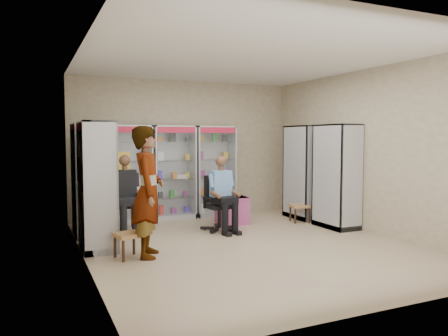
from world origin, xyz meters
name	(u,v)px	position (x,y,z in m)	size (l,w,h in m)	color
floor	(245,245)	(0.00, 0.00, 0.00)	(6.00, 6.00, 0.00)	tan
room_shell	(246,124)	(0.00, 0.00, 1.97)	(5.02, 6.02, 3.01)	#C2B090
cabinet_back_left	(129,174)	(-1.30, 2.73, 1.00)	(0.90, 0.50, 2.00)	#B1B3B9
cabinet_back_mid	(173,172)	(-0.35, 2.73, 1.00)	(0.90, 0.50, 2.00)	#A7A9AE
cabinet_back_right	(214,171)	(0.60, 2.73, 1.00)	(0.90, 0.50, 2.00)	#B1B3B8
cabinet_right_far	(304,172)	(2.23, 1.60, 1.00)	(0.50, 0.90, 2.00)	#B4B7BC
cabinet_right_near	(337,176)	(2.23, 0.50, 1.00)	(0.50, 0.90, 2.00)	silver
cabinet_left_far	(88,179)	(-2.23, 1.80, 1.00)	(0.50, 0.90, 2.00)	silver
cabinet_left_near	(97,186)	(-2.23, 0.70, 1.00)	(0.50, 0.90, 2.00)	silver
wooden_chair	(125,205)	(-1.55, 2.00, 0.47)	(0.42, 0.42, 0.94)	#302212
seated_customer	(125,195)	(-1.55, 1.95, 0.67)	(0.44, 0.60, 1.34)	black
office_chair	(219,203)	(0.05, 1.18, 0.52)	(0.56, 0.56, 1.04)	black
seated_shopkeeper	(220,196)	(0.05, 1.13, 0.66)	(0.43, 0.60, 1.32)	#6184C1
pink_trunk	(232,210)	(0.56, 1.68, 0.27)	(0.57, 0.55, 0.55)	#C24DA4
tea_glass	(235,194)	(0.61, 1.67, 0.60)	(0.07, 0.07, 0.11)	#5A2107
woven_stool_a	(299,213)	(1.90, 1.26, 0.18)	(0.36, 0.36, 0.36)	#A68B46
woven_stool_b	(129,245)	(-1.90, -0.01, 0.18)	(0.37, 0.37, 0.37)	#A87E47
standing_man	(148,192)	(-1.61, -0.04, 0.96)	(0.70, 0.46, 1.92)	gray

